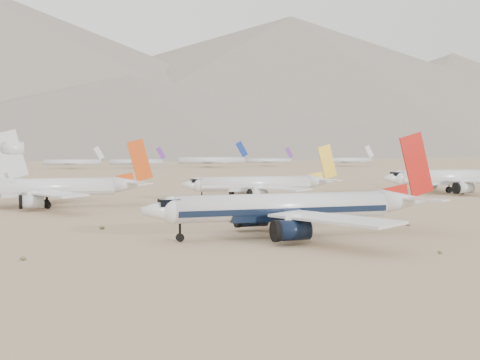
{
  "coord_description": "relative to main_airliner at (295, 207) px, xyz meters",
  "views": [
    {
      "loc": [
        -44.74,
        -105.85,
        15.02
      ],
      "look_at": [
        3.96,
        39.31,
        7.0
      ],
      "focal_mm": 50.0,
      "sensor_mm": 36.0,
      "label": 1
    }
  ],
  "objects": [
    {
      "name": "main_airliner",
      "position": [
        0.0,
        0.0,
        0.0
      ],
      "size": [
        49.14,
        48.0,
        17.34
      ],
      "color": "silver",
      "rests_on": "ground"
    },
    {
      "name": "distant_storage_row",
      "position": [
        -25.69,
        334.09,
        -0.42
      ],
      "size": [
        476.27,
        63.31,
        15.56
      ],
      "color": "silver",
      "rests_on": "ground"
    },
    {
      "name": "mountain_range",
      "position": [
        71.5,
        1653.09,
        185.55
      ],
      "size": [
        7354.0,
        3024.0,
        470.0
      ],
      "color": "slate",
      "rests_on": "ground"
    },
    {
      "name": "row2_orange_tail",
      "position": [
        -36.01,
        65.53,
        -0.08
      ],
      "size": [
        46.84,
        45.82,
        16.71
      ],
      "color": "silver",
      "rests_on": "ground"
    },
    {
      "name": "foothills",
      "position": [
        528.0,
        1105.08,
        62.38
      ],
      "size": [
        4637.5,
        1395.0,
        155.0
      ],
      "color": "slate",
      "rests_on": "ground"
    },
    {
      "name": "row2_gold_tail",
      "position": [
        20.44,
        71.29,
        -0.49
      ],
      "size": [
        43.01,
        42.07,
        15.31
      ],
      "color": "silver",
      "rests_on": "ground"
    },
    {
      "name": "row2_navy_widebody",
      "position": [
        86.29,
        73.79,
        0.18
      ],
      "size": [
        49.78,
        48.68,
        17.71
      ],
      "color": "silver",
      "rests_on": "ground"
    },
    {
      "name": "ground",
      "position": [
        1.32,
        5.08,
        -4.77
      ],
      "size": [
        7000.0,
        7000.0,
        0.0
      ],
      "primitive_type": "plane",
      "color": "#9A7D59",
      "rests_on": "ground"
    },
    {
      "name": "desert_scrub",
      "position": [
        -19.41,
        -16.81,
        -4.48
      ],
      "size": [
        233.6,
        121.67,
        0.63
      ],
      "color": "brown",
      "rests_on": "ground"
    }
  ]
}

